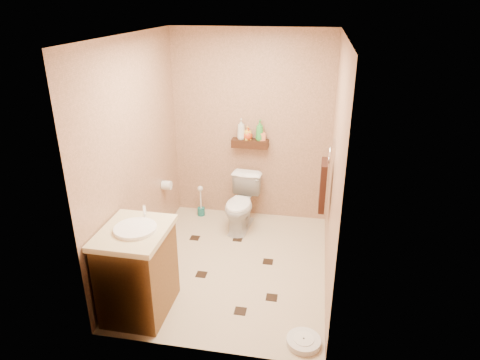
# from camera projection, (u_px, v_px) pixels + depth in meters

# --- Properties ---
(ground) EXTENTS (2.50, 2.50, 0.00)m
(ground) POSITION_uv_depth(u_px,v_px,m) (232.00, 265.00, 4.69)
(ground) COLOR #C4AA8F
(ground) RESTS_ON ground
(wall_back) EXTENTS (2.00, 0.04, 2.40)m
(wall_back) POSITION_uv_depth(u_px,v_px,m) (251.00, 128.00, 5.35)
(wall_back) COLOR tan
(wall_back) RESTS_ON ground
(wall_front) EXTENTS (2.00, 0.04, 2.40)m
(wall_front) POSITION_uv_depth(u_px,v_px,m) (198.00, 224.00, 3.09)
(wall_front) COLOR tan
(wall_front) RESTS_ON ground
(wall_left) EXTENTS (0.04, 2.50, 2.40)m
(wall_left) POSITION_uv_depth(u_px,v_px,m) (136.00, 157.00, 4.38)
(wall_left) COLOR tan
(wall_left) RESTS_ON ground
(wall_right) EXTENTS (0.04, 2.50, 2.40)m
(wall_right) POSITION_uv_depth(u_px,v_px,m) (335.00, 170.00, 4.06)
(wall_right) COLOR tan
(wall_right) RESTS_ON ground
(ceiling) EXTENTS (2.00, 2.50, 0.02)m
(ceiling) POSITION_uv_depth(u_px,v_px,m) (230.00, 35.00, 3.75)
(ceiling) COLOR white
(ceiling) RESTS_ON wall_back
(wall_shelf) EXTENTS (0.46, 0.14, 0.10)m
(wall_shelf) POSITION_uv_depth(u_px,v_px,m) (250.00, 143.00, 5.35)
(wall_shelf) COLOR #3C1F10
(wall_shelf) RESTS_ON wall_back
(floor_accents) EXTENTS (1.16, 1.38, 0.01)m
(floor_accents) POSITION_uv_depth(u_px,v_px,m) (234.00, 268.00, 4.64)
(floor_accents) COLOR black
(floor_accents) RESTS_ON ground
(toilet) EXTENTS (0.44, 0.69, 0.67)m
(toilet) POSITION_uv_depth(u_px,v_px,m) (241.00, 204.00, 5.32)
(toilet) COLOR white
(toilet) RESTS_ON ground
(vanity) EXTENTS (0.58, 0.71, 0.98)m
(vanity) POSITION_uv_depth(u_px,v_px,m) (138.00, 270.00, 3.86)
(vanity) COLOR brown
(vanity) RESTS_ON ground
(bathroom_scale) EXTENTS (0.32, 0.32, 0.06)m
(bathroom_scale) POSITION_uv_depth(u_px,v_px,m) (304.00, 341.00, 3.61)
(bathroom_scale) COLOR silver
(bathroom_scale) RESTS_ON ground
(toilet_brush) EXTENTS (0.10, 0.10, 0.43)m
(toilet_brush) POSITION_uv_depth(u_px,v_px,m) (201.00, 205.00, 5.71)
(toilet_brush) COLOR #196560
(toilet_brush) RESTS_ON ground
(towel_ring) EXTENTS (0.12, 0.30, 0.76)m
(towel_ring) POSITION_uv_depth(u_px,v_px,m) (323.00, 183.00, 4.40)
(towel_ring) COLOR silver
(towel_ring) RESTS_ON wall_right
(toilet_paper) EXTENTS (0.12, 0.11, 0.12)m
(toilet_paper) POSITION_uv_depth(u_px,v_px,m) (167.00, 185.00, 5.20)
(toilet_paper) COLOR silver
(toilet_paper) RESTS_ON wall_left
(bottle_a) EXTENTS (0.12, 0.12, 0.26)m
(bottle_a) POSITION_uv_depth(u_px,v_px,m) (241.00, 129.00, 5.30)
(bottle_a) COLOR beige
(bottle_a) RESTS_ON wall_shelf
(bottle_b) EXTENTS (0.10, 0.10, 0.17)m
(bottle_b) POSITION_uv_depth(u_px,v_px,m) (247.00, 133.00, 5.30)
(bottle_b) COLOR yellow
(bottle_b) RESTS_ON wall_shelf
(bottle_c) EXTENTS (0.12, 0.12, 0.15)m
(bottle_c) POSITION_uv_depth(u_px,v_px,m) (248.00, 134.00, 5.30)
(bottle_c) COLOR #C03B16
(bottle_c) RESTS_ON wall_shelf
(bottle_d) EXTENTS (0.11, 0.11, 0.26)m
(bottle_d) POSITION_uv_depth(u_px,v_px,m) (260.00, 130.00, 5.26)
(bottle_d) COLOR green
(bottle_d) RESTS_ON wall_shelf
(bottle_e) EXTENTS (0.08, 0.09, 0.15)m
(bottle_e) POSITION_uv_depth(u_px,v_px,m) (262.00, 135.00, 5.27)
(bottle_e) COLOR #F88652
(bottle_e) RESTS_ON wall_shelf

